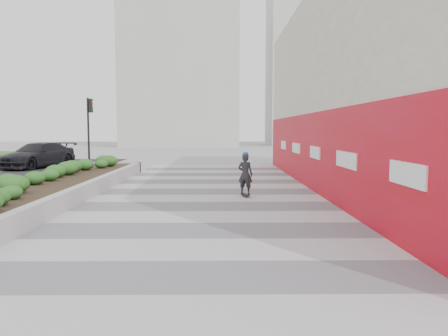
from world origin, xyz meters
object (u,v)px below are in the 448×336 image
(skateboarder, at_px, (245,174))
(planter, at_px, (52,185))
(traffic_signal_near, at_px, (89,123))
(car_dark, at_px, (38,155))

(skateboarder, bearing_deg, planter, 171.54)
(traffic_signal_near, height_order, car_dark, traffic_signal_near)
(planter, relative_size, traffic_signal_near, 4.29)
(skateboarder, height_order, car_dark, skateboarder)
(car_dark, bearing_deg, traffic_signal_near, -1.99)
(skateboarder, xyz_separation_m, car_dark, (-12.18, 11.93, -0.02))
(skateboarder, bearing_deg, car_dark, 127.41)
(traffic_signal_near, xyz_separation_m, skateboarder, (8.51, -10.53, -1.96))
(traffic_signal_near, relative_size, skateboarder, 2.64)
(planter, xyz_separation_m, skateboarder, (6.78, -0.03, 0.38))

